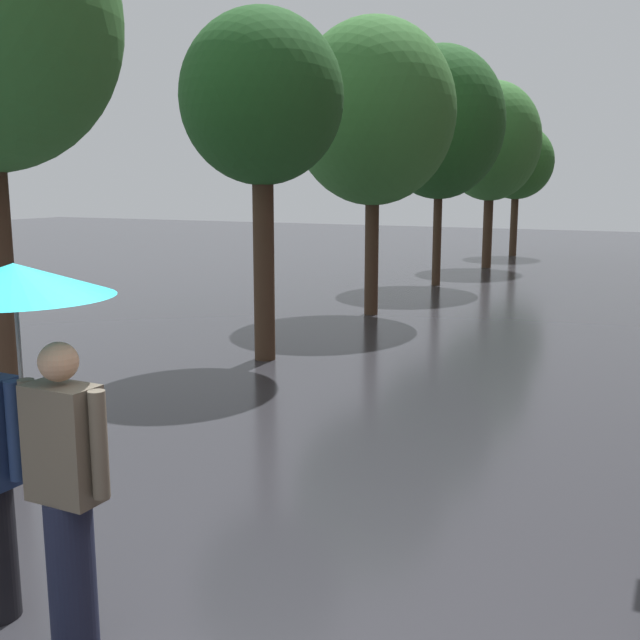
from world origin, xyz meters
name	(u,v)px	position (x,y,z in m)	size (l,w,h in m)	color
street_tree_1	(262,101)	(-2.81, 6.49, 3.64)	(2.26, 2.26, 4.88)	#473323
street_tree_2	(373,113)	(-2.88, 10.73, 3.81)	(3.08, 3.08, 5.55)	#473323
street_tree_3	(440,123)	(-3.04, 15.39, 3.95)	(3.12, 3.12, 5.79)	#473323
street_tree_4	(491,142)	(-2.86, 19.87, 3.72)	(2.90, 2.90, 5.47)	#473323
street_tree_5	(517,162)	(-2.97, 24.09, 3.23)	(2.53, 2.53, 4.53)	#473323
couple_under_umbrella	(21,399)	(-0.59, 0.05, 1.37)	(1.20, 1.06, 2.12)	black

